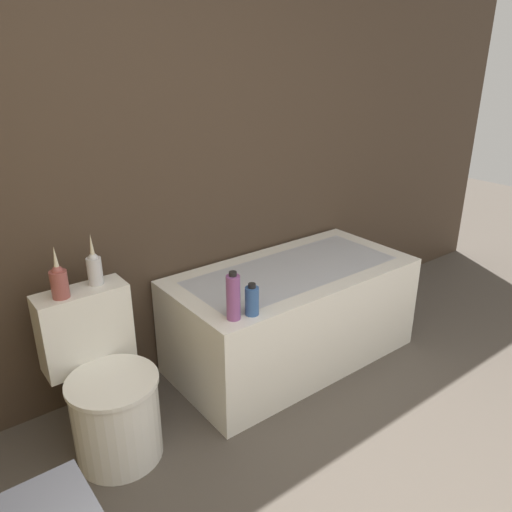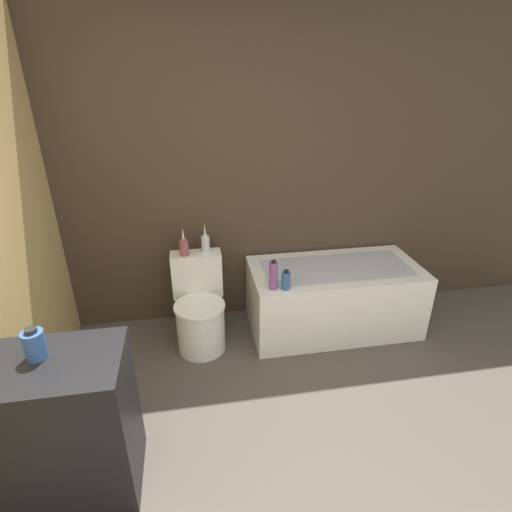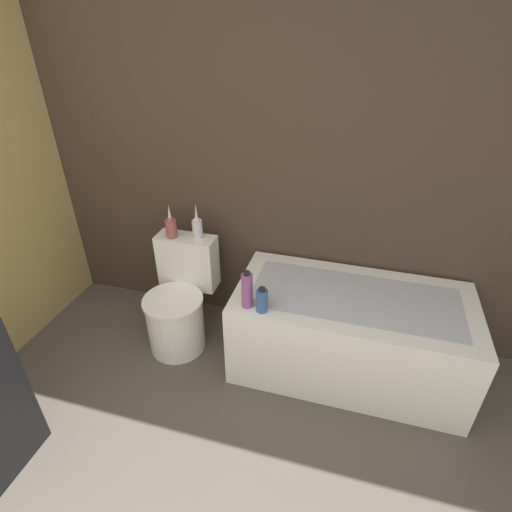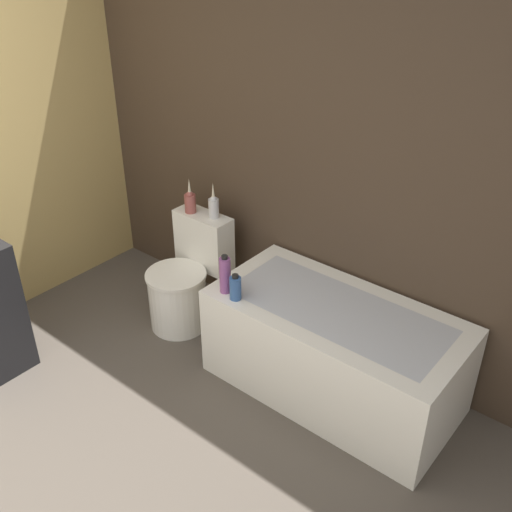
% 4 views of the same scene
% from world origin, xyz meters
% --- Properties ---
extents(wall_back_tiled, '(6.40, 0.06, 2.60)m').
position_xyz_m(wall_back_tiled, '(0.00, 2.33, 1.30)').
color(wall_back_tiled, '#423326').
rests_on(wall_back_tiled, ground_plane).
extents(bathtub, '(1.43, 0.70, 0.58)m').
position_xyz_m(bathtub, '(0.81, 1.92, 0.29)').
color(bathtub, white).
rests_on(bathtub, ground).
extents(toilet, '(0.41, 0.56, 0.73)m').
position_xyz_m(toilet, '(-0.34, 1.88, 0.31)').
color(toilet, white).
rests_on(toilet, ground).
extents(vase_gold, '(0.07, 0.07, 0.24)m').
position_xyz_m(vase_gold, '(-0.43, 2.05, 0.82)').
color(vase_gold, '#994C47').
rests_on(vase_gold, toilet).
extents(vase_silver, '(0.07, 0.07, 0.24)m').
position_xyz_m(vase_silver, '(-0.26, 2.09, 0.82)').
color(vase_silver, silver).
rests_on(vase_silver, toilet).
extents(shampoo_bottle_tall, '(0.06, 0.06, 0.24)m').
position_xyz_m(shampoo_bottle_tall, '(0.21, 1.67, 0.69)').
color(shampoo_bottle_tall, '#8C4C8C').
rests_on(shampoo_bottle_tall, bathtub).
extents(shampoo_bottle_short, '(0.07, 0.07, 0.16)m').
position_xyz_m(shampoo_bottle_short, '(0.31, 1.65, 0.65)').
color(shampoo_bottle_short, '#335999').
rests_on(shampoo_bottle_short, bathtub).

